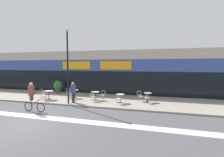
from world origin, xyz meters
The scene contains 22 objects.
ground_plane centered at (0.00, 0.00, 0.00)m, with size 120.00×120.00×0.00m, color #4C4C51.
sidewalk_slab centered at (0.00, 7.25, 0.06)m, with size 40.00×5.50×0.12m, color gray.
storefront_facade centered at (0.00, 11.96, 2.33)m, with size 40.00×4.06×4.67m.
bike_lane_stripe centered at (0.00, 1.45, 0.00)m, with size 36.00×0.70×0.01m, color silver.
bistro_table_0 centered at (-2.68, 5.75, 0.68)m, with size 0.79×0.79×0.77m.
bistro_table_1 centered at (-0.81, 7.02, 0.65)m, with size 0.61×0.61×0.75m.
bistro_table_2 centered at (1.39, 6.63, 0.65)m, with size 0.69×0.69×0.74m.
bistro_table_3 centered at (3.67, 6.24, 0.62)m, with size 0.68×0.68×0.70m.
bistro_table_4 centered at (5.76, 7.24, 0.65)m, with size 0.62×0.62×0.75m.
cafe_chair_0_near centered at (-2.68, 5.13, 0.64)m, with size 0.43×0.59×0.90m.
cafe_chair_0_side centered at (-3.31, 5.74, 0.64)m, with size 0.60×0.45×0.90m.
cafe_chair_1_near centered at (-0.82, 6.39, 0.64)m, with size 0.45×0.60×0.90m.
cafe_chair_1_side centered at (-1.44, 7.02, 0.64)m, with size 0.58×0.41×0.90m.
cafe_chair_2_near centered at (1.38, 6.01, 0.64)m, with size 0.45×0.60×0.90m.
cafe_chair_2_side centered at (2.01, 6.63, 0.64)m, with size 0.59×0.43×0.90m.
cafe_chair_3_near centered at (3.68, 5.61, 0.64)m, with size 0.43×0.59×0.90m.
cafe_chair_4_near centered at (5.75, 6.62, 0.64)m, with size 0.43×0.59×0.90m.
cafe_chair_4_side centered at (5.14, 7.23, 0.64)m, with size 0.60×0.45×0.90m.
planter_pot centered at (-3.93, 8.97, 0.87)m, with size 0.91×0.91×1.38m.
lamp_post centered at (-0.18, 4.80, 3.46)m, with size 0.26×0.26×5.86m.
cyclist_0 centered at (-1.53, 2.41, 1.14)m, with size 1.63×0.48×1.98m.
pedestrian_near_end centered at (-0.01, 5.25, 1.11)m, with size 0.45×0.45×1.66m.
Camera 1 is at (7.02, -7.22, 3.16)m, focal length 28.00 mm.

